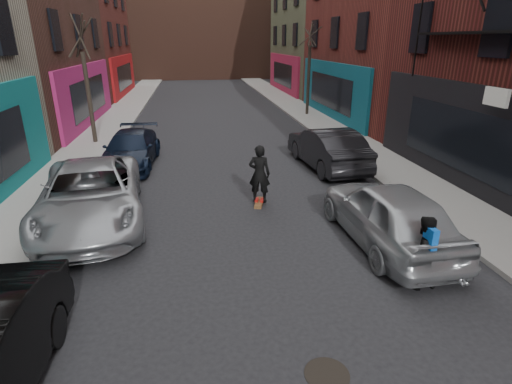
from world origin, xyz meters
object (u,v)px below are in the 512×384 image
object	(u,v)px
pedestrian	(422,252)
skateboarder	(259,174)
parked_left_far	(91,195)
tree_left_far	(85,73)
skateboard	(259,203)
parked_right_end	(327,148)
manhole	(327,374)
tree_right_far	(309,61)
parked_left_end	(131,149)
parked_right_far	(388,213)

from	to	relation	value
pedestrian	skateboarder	bearing A→B (deg)	-67.00
parked_left_far	pedestrian	size ratio (longest dim) A/B	3.68
tree_left_far	parked_left_far	distance (m)	9.86
tree_left_far	skateboard	world-z (taller)	tree_left_far
parked_right_end	manhole	xyz separation A→B (m)	(-3.36, -10.26, -0.80)
tree_left_far	parked_left_far	world-z (taller)	tree_left_far
parked_left_far	skateboarder	distance (m)	4.83
parked_left_far	pedestrian	distance (m)	8.51
tree_right_far	parked_left_end	distance (m)	14.52
parked_left_end	skateboard	distance (m)	6.60
tree_left_far	parked_left_far	size ratio (longest dim) A/B	1.12
parked_left_far	skateboarder	world-z (taller)	skateboarder
tree_left_far	tree_right_far	bearing A→B (deg)	25.82
parked_right_far	skateboard	xyz separation A→B (m)	(-2.71, 2.98, -0.76)
parked_right_far	parked_right_end	size ratio (longest dim) A/B	0.97
tree_left_far	parked_right_end	bearing A→B (deg)	-28.53
tree_left_far	skateboarder	bearing A→B (deg)	-52.83
parked_right_end	manhole	world-z (taller)	parked_right_end
tree_left_far	parked_right_far	size ratio (longest dim) A/B	1.37
parked_right_end	skateboarder	xyz separation A→B (m)	(-3.28, -3.41, 0.19)
skateboarder	manhole	world-z (taller)	skateboarder
parked_left_far	parked_right_far	size ratio (longest dim) A/B	1.22
parked_left_end	skateboard	bearing A→B (deg)	-44.13
pedestrian	manhole	distance (m)	3.36
tree_left_far	pedestrian	bearing A→B (deg)	-56.11
tree_left_far	tree_right_far	world-z (taller)	tree_right_far
tree_left_far	parked_right_end	world-z (taller)	tree_left_far
skateboarder	pedestrian	size ratio (longest dim) A/B	1.14
parked_left_far	parked_right_end	size ratio (longest dim) A/B	1.19
tree_right_far	parked_right_far	world-z (taller)	tree_right_far
parked_left_end	parked_right_end	distance (m)	7.85
tree_right_far	parked_right_end	size ratio (longest dim) A/B	1.40
parked_right_end	skateboard	size ratio (longest dim) A/B	6.09
parked_right_end	tree_right_far	bearing A→B (deg)	-106.85
parked_left_far	skateboard	world-z (taller)	parked_left_far
parked_left_far	parked_left_end	bearing A→B (deg)	78.19
parked_right_far	manhole	xyz separation A→B (m)	(-2.79, -3.87, -0.80)
tree_left_far	parked_right_end	distance (m)	11.64
parked_left_far	manhole	size ratio (longest dim) A/B	8.30
parked_right_far	tree_left_far	bearing A→B (deg)	-53.57
pedestrian	manhole	bearing A→B (deg)	33.11
parked_right_far	skateboarder	world-z (taller)	skateboarder
parked_left_end	pedestrian	size ratio (longest dim) A/B	2.97
tree_left_far	tree_right_far	xyz separation A→B (m)	(12.40, 6.00, 0.15)
pedestrian	parked_left_far	bearing A→B (deg)	-35.12
parked_left_end	manhole	distance (m)	12.49
parked_right_end	skateboarder	bearing A→B (deg)	41.28
tree_right_far	parked_left_far	bearing A→B (deg)	-124.42
tree_right_far	skateboard	distance (m)	16.26
skateboard	manhole	size ratio (longest dim) A/B	1.14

